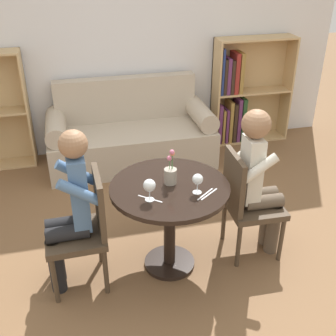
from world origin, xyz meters
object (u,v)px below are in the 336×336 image
(chair_left, at_px, (85,226))
(wine_glass_left, at_px, (149,186))
(couch, at_px, (131,136))
(flower_vase, at_px, (171,173))
(bookshelf_right, at_px, (240,95))
(person_left, at_px, (69,210))
(person_right, at_px, (259,179))
(wine_glass_right, at_px, (198,180))
(chair_right, at_px, (246,200))

(chair_left, bearing_deg, wine_glass_left, 72.38)
(chair_left, xyz_separation_m, wine_glass_left, (0.45, -0.13, 0.35))
(couch, distance_m, flower_vase, 1.88)
(bookshelf_right, xyz_separation_m, person_left, (-2.14, -2.13, 0.06))
(chair_left, bearing_deg, bookshelf_right, 134.86)
(chair_left, distance_m, flower_vase, 0.72)
(couch, xyz_separation_m, person_left, (-0.72, -1.86, 0.34))
(person_right, bearing_deg, person_left, 93.46)
(bookshelf_right, distance_m, wine_glass_left, 2.78)
(bookshelf_right, xyz_separation_m, wine_glass_right, (-1.26, -2.25, 0.24))
(wine_glass_left, bearing_deg, couch, 84.94)
(flower_vase, bearing_deg, person_left, -175.82)
(bookshelf_right, distance_m, chair_left, 2.96)
(couch, bearing_deg, flower_vase, -89.50)
(chair_right, relative_size, wine_glass_right, 6.13)
(chair_left, relative_size, chair_right, 1.00)
(couch, distance_m, chair_left, 1.97)
(couch, height_order, person_right, person_right)
(chair_right, bearing_deg, bookshelf_right, -19.00)
(couch, xyz_separation_m, flower_vase, (0.02, -1.81, 0.50))
(chair_left, relative_size, wine_glass_right, 6.13)
(wine_glass_left, relative_size, wine_glass_right, 1.08)
(couch, xyz_separation_m, person_right, (0.71, -1.82, 0.37))
(chair_left, height_order, person_left, person_left)
(bookshelf_right, bearing_deg, wine_glass_left, -125.28)
(chair_left, bearing_deg, chair_right, 90.71)
(wine_glass_left, distance_m, flower_vase, 0.27)
(bookshelf_right, distance_m, flower_vase, 2.52)
(couch, distance_m, chair_right, 1.93)
(chair_right, height_order, wine_glass_right, chair_right)
(person_left, height_order, wine_glass_left, person_left)
(person_right, bearing_deg, couch, 23.23)
(couch, relative_size, chair_right, 2.04)
(person_left, bearing_deg, person_right, 90.41)
(bookshelf_right, xyz_separation_m, person_right, (-0.71, -2.09, 0.08))
(chair_left, bearing_deg, person_right, 90.39)
(person_right, distance_m, wine_glass_left, 0.92)
(wine_glass_right, xyz_separation_m, flower_vase, (-0.15, 0.17, -0.02))
(bookshelf_right, xyz_separation_m, flower_vase, (-1.41, -2.08, 0.22))
(flower_vase, bearing_deg, chair_left, -175.51)
(bookshelf_right, distance_m, chair_right, 2.23)
(chair_right, distance_m, person_right, 0.20)
(bookshelf_right, distance_m, wine_glass_right, 2.59)
(person_right, bearing_deg, chair_right, 88.71)
(bookshelf_right, bearing_deg, person_left, -135.14)
(chair_right, bearing_deg, wine_glass_right, 111.15)
(bookshelf_right, distance_m, person_left, 3.02)
(person_left, xyz_separation_m, wine_glass_right, (0.88, -0.12, 0.18))
(chair_left, relative_size, flower_vase, 3.34)
(person_right, xyz_separation_m, wine_glass_left, (-0.89, -0.17, 0.17))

